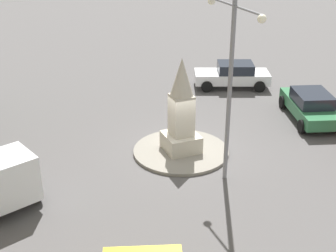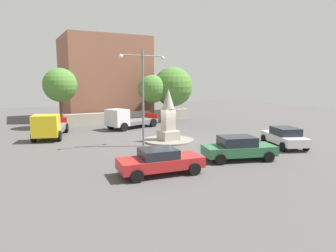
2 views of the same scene
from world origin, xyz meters
name	(u,v)px [view 2 (image 2 of 2)]	position (x,y,z in m)	size (l,w,h in m)	color
ground_plane	(168,141)	(0.00, 0.00, 0.00)	(80.00, 80.00, 0.00)	#4F4C4C
traffic_island	(168,140)	(0.00, 0.00, 0.07)	(4.02, 4.02, 0.13)	gray
monument	(168,118)	(0.00, 0.00, 1.87)	(1.38, 1.38, 4.00)	#B2AA99
streetlamp	(143,87)	(2.51, 0.72, 4.28)	(3.52, 0.28, 7.03)	slate
car_green_far_side	(238,148)	(-0.74, 7.15, 0.75)	(4.61, 2.97, 1.45)	#2D6B42
car_red_approaching	(160,161)	(4.68, 7.29, 0.69)	(4.48, 2.38, 1.33)	#B22323
car_white_waiting	(284,137)	(-6.22, 5.99, 0.74)	(3.14, 4.53, 1.43)	silver
truck_yellow_parked_left	(49,127)	(8.03, -5.71, 0.99)	(3.71, 6.12, 2.09)	yellow
truck_white_passing	(126,119)	(0.54, -7.50, 0.95)	(5.79, 3.66, 2.03)	silver
stone_boundary_wall	(120,117)	(-0.52, -12.10, 0.62)	(17.68, 0.70, 1.23)	#B2AA99
corner_building	(104,78)	(-0.77, -18.05, 5.08)	(10.16, 8.91, 10.16)	#935B47
tree_near_wall	(173,87)	(-6.84, -10.83, 4.05)	(4.68, 4.68, 6.40)	brown
tree_mid_cluster	(152,89)	(-4.13, -10.95, 3.78)	(3.23, 3.23, 5.43)	brown
tree_far_corner	(60,85)	(5.94, -11.38, 4.32)	(3.38, 3.38, 6.03)	brown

